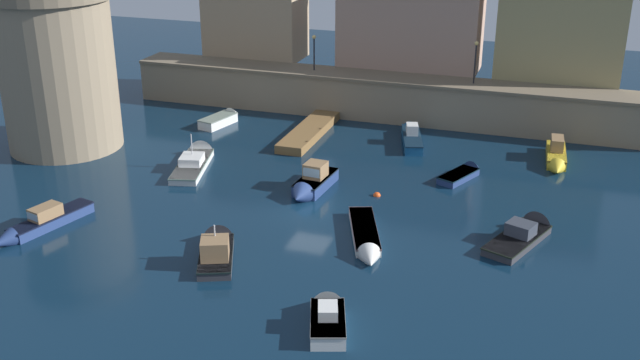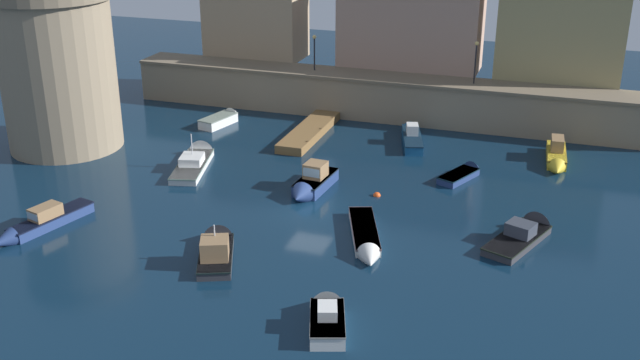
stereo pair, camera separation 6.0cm
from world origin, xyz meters
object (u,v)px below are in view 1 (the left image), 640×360
at_px(moored_boat_9, 39,223).
at_px(quay_lamp_1, 476,55).
at_px(quay_lamp_0, 314,46).
at_px(moored_boat_3, 312,184).
at_px(moored_boat_10, 223,119).
at_px(mooring_buoy_0, 377,196).
at_px(moored_boat_1, 528,231).
at_px(fortress_tower, 58,69).
at_px(moored_boat_6, 556,156).
at_px(moored_boat_4, 464,173).
at_px(moored_boat_8, 366,240).
at_px(moored_boat_5, 411,135).
at_px(moored_boat_0, 196,159).
at_px(moored_boat_7, 328,315).
at_px(moored_boat_2, 217,246).

bearing_deg(moored_boat_9, quay_lamp_1, 157.31).
relative_size(quay_lamp_0, moored_boat_3, 0.57).
bearing_deg(moored_boat_10, quay_lamp_0, -31.97).
height_order(quay_lamp_1, mooring_buoy_0, quay_lamp_1).
relative_size(moored_boat_1, moored_boat_10, 1.47).
height_order(moored_boat_10, mooring_buoy_0, moored_boat_10).
relative_size(fortress_tower, moored_boat_6, 2.01).
height_order(moored_boat_4, moored_boat_8, moored_boat_8).
relative_size(moored_boat_3, moored_boat_5, 0.78).
relative_size(moored_boat_0, moored_boat_5, 1.12).
bearing_deg(mooring_buoy_0, moored_boat_7, -84.09).
height_order(moored_boat_1, moored_boat_5, moored_boat_5).
bearing_deg(moored_boat_5, moored_boat_2, 148.50).
height_order(quay_lamp_0, moored_boat_1, quay_lamp_0).
relative_size(quay_lamp_1, moored_boat_8, 0.48).
bearing_deg(moored_boat_4, quay_lamp_0, 76.29).
relative_size(moored_boat_1, moored_boat_8, 0.95).
xyz_separation_m(quay_lamp_1, moored_boat_10, (-19.27, -5.77, -5.38)).
relative_size(moored_boat_3, mooring_buoy_0, 10.73).
xyz_separation_m(quay_lamp_1, moored_boat_1, (5.97, -18.96, -5.47)).
xyz_separation_m(moored_boat_2, moored_boat_7, (7.81, -4.56, -0.00)).
relative_size(moored_boat_6, moored_boat_7, 1.31).
relative_size(moored_boat_0, moored_boat_4, 1.73).
height_order(quay_lamp_0, moored_boat_8, quay_lamp_0).
relative_size(moored_boat_9, moored_boat_10, 1.51).
bearing_deg(moored_boat_4, moored_boat_5, 63.05).
distance_m(moored_boat_6, mooring_buoy_0, 14.33).
height_order(moored_boat_2, moored_boat_3, moored_boat_2).
bearing_deg(fortress_tower, mooring_buoy_0, -3.94).
xyz_separation_m(moored_boat_1, moored_boat_3, (-13.74, 2.12, 0.25)).
bearing_deg(quay_lamp_0, moored_boat_6, -17.59).
relative_size(moored_boat_3, moored_boat_8, 0.75).
xyz_separation_m(quay_lamp_0, quay_lamp_1, (13.36, 0.00, 0.23)).
relative_size(quay_lamp_1, moored_boat_6, 0.58).
distance_m(moored_boat_0, moored_boat_9, 13.13).
height_order(moored_boat_4, moored_boat_9, moored_boat_9).
height_order(fortress_tower, moored_boat_6, fortress_tower).
relative_size(fortress_tower, moored_boat_7, 2.65).
height_order(quay_lamp_1, moored_boat_0, quay_lamp_1).
bearing_deg(moored_boat_8, moored_boat_0, -139.93).
bearing_deg(moored_boat_6, fortress_tower, -81.02).
bearing_deg(moored_boat_9, moored_boat_2, 108.28).
bearing_deg(moored_boat_0, moored_boat_3, -118.17).
relative_size(fortress_tower, quay_lamp_1, 3.50).
bearing_deg(moored_boat_5, moored_boat_8, 168.55).
height_order(moored_boat_4, moored_boat_6, moored_boat_6).
xyz_separation_m(fortress_tower, moored_boat_1, (33.98, -4.53, -5.61)).
height_order(moored_boat_3, moored_boat_10, moored_boat_3).
bearing_deg(moored_boat_7, moored_boat_10, 15.64).
distance_m(quay_lamp_0, moored_boat_4, 19.02).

